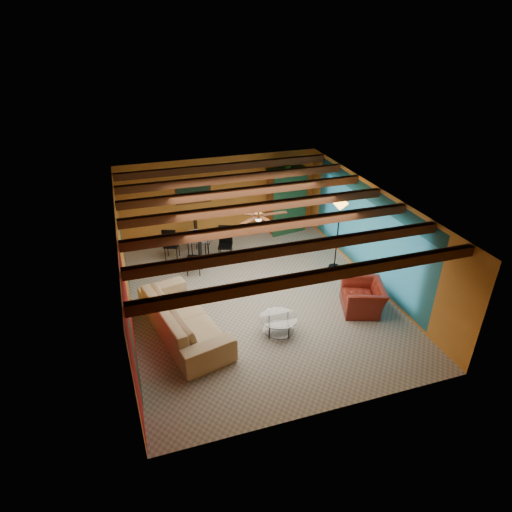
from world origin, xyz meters
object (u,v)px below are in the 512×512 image
object	(u,v)px
armchair	(363,297)
coffee_table	(279,325)
floor_lamp	(337,236)
potted_plant	(288,164)
vase	(197,224)
sofa	(183,318)
dining_table	(198,244)
armoire	(287,201)

from	to	relation	value
armchair	coffee_table	bearing A→B (deg)	-65.08
floor_lamp	potted_plant	bearing A→B (deg)	98.93
armchair	vase	bearing A→B (deg)	-119.24
sofa	vase	bearing A→B (deg)	-30.16
floor_lamp	vase	bearing A→B (deg)	155.56
potted_plant	dining_table	bearing A→B (deg)	-160.51
sofa	armchair	xyz separation A→B (m)	(4.44, -0.41, -0.08)
armchair	potted_plant	world-z (taller)	potted_plant
dining_table	potted_plant	size ratio (longest dim) A/B	4.77
dining_table	coffee_table	bearing A→B (deg)	-75.00
armchair	vase	world-z (taller)	vase
armchair	floor_lamp	xyz separation A→B (m)	(0.31, 2.13, 0.66)
armchair	potted_plant	bearing A→B (deg)	-159.50
armoire	dining_table	bearing A→B (deg)	-169.79
vase	dining_table	bearing A→B (deg)	180.00
dining_table	armoire	world-z (taller)	armoire
sofa	coffee_table	world-z (taller)	sofa
sofa	floor_lamp	world-z (taller)	floor_lamp
coffee_table	vase	xyz separation A→B (m)	(-1.09, 4.07, 0.95)
sofa	floor_lamp	xyz separation A→B (m)	(4.75, 1.72, 0.58)
sofa	armoire	xyz separation A→B (m)	(4.30, 4.58, 0.63)
floor_lamp	vase	world-z (taller)	floor_lamp
floor_lamp	dining_table	bearing A→B (deg)	155.56
armoire	potted_plant	distance (m)	1.29
potted_plant	vase	bearing A→B (deg)	-160.51
potted_plant	vase	distance (m)	3.68
coffee_table	dining_table	world-z (taller)	dining_table
potted_plant	vase	world-z (taller)	potted_plant
armoire	potted_plant	world-z (taller)	potted_plant
sofa	armoire	world-z (taller)	armoire
armchair	armoire	world-z (taller)	armoire
sofa	armoire	distance (m)	6.31
coffee_table	floor_lamp	distance (m)	3.64
sofa	coffee_table	distance (m)	2.21
armoire	armchair	bearing A→B (deg)	-97.63
armoire	sofa	bearing A→B (deg)	-142.48
floor_lamp	potted_plant	xyz separation A→B (m)	(-0.45, 2.86, 1.34)
dining_table	floor_lamp	xyz separation A→B (m)	(3.74, -1.70, 0.49)
dining_table	vase	size ratio (longest dim) A/B	10.85
armchair	potted_plant	distance (m)	5.38
armchair	coffee_table	xyz separation A→B (m)	(-2.34, -0.25, -0.14)
armchair	floor_lamp	distance (m)	2.25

